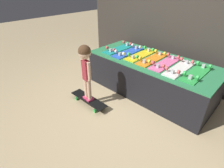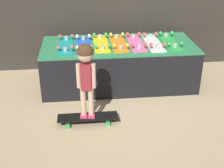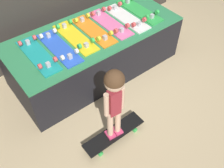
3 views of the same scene
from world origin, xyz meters
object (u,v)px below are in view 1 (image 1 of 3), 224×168
at_px(skateboard_pink_on_rack, 166,63).
at_px(skateboard_green_on_rack, 197,73).
at_px(skateboard_blue_on_rack, 128,52).
at_px(skateboard_yellow_on_rack, 141,54).
at_px(skateboard_white_on_rack, 180,68).
at_px(skateboard_teal_on_rack, 119,48).
at_px(skateboard_on_floor, 89,100).
at_px(skateboard_orange_on_rack, 153,59).
at_px(child, 85,63).

relative_size(skateboard_pink_on_rack, skateboard_green_on_rack, 1.00).
xyz_separation_m(skateboard_blue_on_rack, skateboard_yellow_on_rack, (0.23, 0.05, 0.00)).
bearing_deg(skateboard_white_on_rack, skateboard_pink_on_rack, 172.95).
distance_m(skateboard_teal_on_rack, skateboard_yellow_on_rack, 0.47).
distance_m(skateboard_blue_on_rack, skateboard_on_floor, 1.08).
distance_m(skateboard_blue_on_rack, skateboard_orange_on_rack, 0.47).
distance_m(skateboard_green_on_rack, child, 1.52).
bearing_deg(skateboard_green_on_rack, skateboard_on_floor, -140.39).
distance_m(skateboard_pink_on_rack, skateboard_white_on_rack, 0.24).
height_order(skateboard_teal_on_rack, skateboard_white_on_rack, same).
xyz_separation_m(skateboard_green_on_rack, child, (-1.17, -0.97, 0.09)).
xyz_separation_m(skateboard_teal_on_rack, skateboard_pink_on_rack, (0.94, 0.00, 0.00)).
xyz_separation_m(skateboard_orange_on_rack, skateboard_on_floor, (-0.46, -0.98, -0.53)).
bearing_deg(skateboard_teal_on_rack, skateboard_pink_on_rack, 0.16).
bearing_deg(skateboard_on_floor, skateboard_pink_on_rack, 54.25).
bearing_deg(skateboard_on_floor, skateboard_teal_on_rack, 103.85).
bearing_deg(skateboard_blue_on_rack, skateboard_pink_on_rack, 2.19).
xyz_separation_m(skateboard_pink_on_rack, skateboard_green_on_rack, (0.47, -0.00, 0.00)).
bearing_deg(child, skateboard_white_on_rack, 51.44).
relative_size(skateboard_green_on_rack, child, 0.79).
distance_m(skateboard_yellow_on_rack, child, 1.02).
xyz_separation_m(skateboard_pink_on_rack, skateboard_white_on_rack, (0.23, -0.03, 0.00)).
xyz_separation_m(skateboard_orange_on_rack, skateboard_white_on_rack, (0.47, -0.03, 0.00)).
bearing_deg(skateboard_orange_on_rack, skateboard_teal_on_rack, -179.50).
bearing_deg(skateboard_pink_on_rack, skateboard_on_floor, -125.75).
relative_size(skateboard_teal_on_rack, skateboard_blue_on_rack, 1.00).
bearing_deg(skateboard_teal_on_rack, skateboard_yellow_on_rack, 2.98).
bearing_deg(skateboard_blue_on_rack, skateboard_white_on_rack, -0.13).
bearing_deg(skateboard_yellow_on_rack, skateboard_on_floor, -103.05).
bearing_deg(skateboard_orange_on_rack, child, -115.48).
bearing_deg(skateboard_yellow_on_rack, child, -103.05).
bearing_deg(skateboard_green_on_rack, skateboard_pink_on_rack, 179.44).
xyz_separation_m(skateboard_yellow_on_rack, skateboard_white_on_rack, (0.70, -0.05, 0.00)).
distance_m(skateboard_orange_on_rack, skateboard_white_on_rack, 0.47).
relative_size(skateboard_pink_on_rack, skateboard_white_on_rack, 1.00).
distance_m(skateboard_yellow_on_rack, skateboard_on_floor, 1.15).
height_order(skateboard_yellow_on_rack, skateboard_pink_on_rack, same).
height_order(skateboard_teal_on_rack, skateboard_blue_on_rack, same).
distance_m(skateboard_yellow_on_rack, skateboard_pink_on_rack, 0.47).
distance_m(skateboard_teal_on_rack, skateboard_blue_on_rack, 0.24).
xyz_separation_m(skateboard_teal_on_rack, skateboard_green_on_rack, (1.41, -0.00, 0.00)).
xyz_separation_m(skateboard_teal_on_rack, skateboard_blue_on_rack, (0.23, -0.02, 0.00)).
xyz_separation_m(skateboard_blue_on_rack, skateboard_white_on_rack, (0.94, -0.00, 0.00)).
xyz_separation_m(skateboard_pink_on_rack, skateboard_on_floor, (-0.70, -0.97, -0.53)).
xyz_separation_m(skateboard_green_on_rack, skateboard_on_floor, (-1.17, -0.97, -0.53)).
relative_size(skateboard_teal_on_rack, skateboard_orange_on_rack, 1.00).
relative_size(skateboard_orange_on_rack, child, 0.79).
relative_size(skateboard_yellow_on_rack, skateboard_green_on_rack, 1.00).
relative_size(skateboard_green_on_rack, skateboard_on_floor, 1.01).
bearing_deg(skateboard_teal_on_rack, skateboard_green_on_rack, -0.08).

